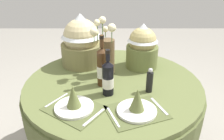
{
  "coord_description": "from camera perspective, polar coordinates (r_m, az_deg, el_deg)",
  "views": [
    {
      "loc": [
        -0.01,
        -1.48,
        1.55
      ],
      "look_at": [
        0.0,
        0.03,
        0.8
      ],
      "focal_mm": 36.26,
      "sensor_mm": 36.0,
      "label": 1
    }
  ],
  "objects": [
    {
      "name": "place_setting_left",
      "position": [
        1.4,
        -9.82,
        -8.07
      ],
      "size": [
        0.43,
        0.41,
        0.16
      ],
      "color": "#4E562F",
      "rests_on": "dining_table"
    },
    {
      "name": "wine_bottle_centre",
      "position": [
        1.59,
        -2.72,
        0.83
      ],
      "size": [
        0.08,
        0.08,
        0.38
      ],
      "color": "#422814",
      "rests_on": "dining_table"
    },
    {
      "name": "pepper_mill",
      "position": [
        1.56,
        9.23,
        -2.73
      ],
      "size": [
        0.05,
        0.05,
        0.18
      ],
      "color": "black",
      "rests_on": "dining_table"
    },
    {
      "name": "gift_tub_back_left",
      "position": [
        1.93,
        -7.95,
        7.79
      ],
      "size": [
        0.35,
        0.35,
        0.44
      ],
      "color": "olive",
      "rests_on": "dining_table"
    },
    {
      "name": "dining_table",
      "position": [
        1.77,
        0.0,
        -6.86
      ],
      "size": [
        1.34,
        1.34,
        0.72
      ],
      "color": "#5B6638",
      "rests_on": "ground"
    },
    {
      "name": "wine_bottle_left",
      "position": [
        1.49,
        -1.25,
        -2.0
      ],
      "size": [
        0.08,
        0.08,
        0.32
      ],
      "color": "black",
      "rests_on": "dining_table"
    },
    {
      "name": "flower_vase",
      "position": [
        1.73,
        -1.57,
        4.68
      ],
      "size": [
        0.19,
        0.18,
        0.46
      ],
      "color": "brown",
      "rests_on": "dining_table"
    },
    {
      "name": "place_setting_right",
      "position": [
        1.36,
        6.09,
        -8.9
      ],
      "size": [
        0.41,
        0.36,
        0.16
      ],
      "color": "#4E562F",
      "rests_on": "dining_table"
    },
    {
      "name": "gift_tub_back_right",
      "position": [
        1.87,
        7.43,
        6.34
      ],
      "size": [
        0.26,
        0.26,
        0.37
      ],
      "color": "olive",
      "rests_on": "dining_table"
    }
  ]
}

